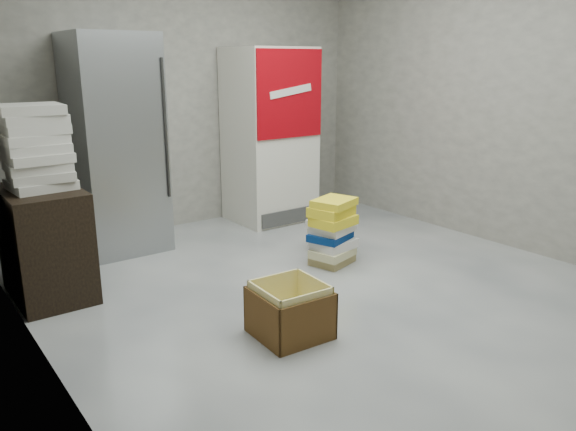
% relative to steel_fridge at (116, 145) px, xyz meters
% --- Properties ---
extents(ground, '(5.00, 5.00, 0.00)m').
position_rel_steel_fridge_xyz_m(ground, '(0.90, -2.13, -0.95)').
color(ground, '#BABAB5').
rests_on(ground, ground).
extents(room_shell, '(4.04, 5.04, 2.82)m').
position_rel_steel_fridge_xyz_m(room_shell, '(0.90, -2.13, 0.85)').
color(room_shell, '#9E9A8E').
rests_on(room_shell, ground).
extents(steel_fridge, '(0.70, 0.72, 1.90)m').
position_rel_steel_fridge_xyz_m(steel_fridge, '(0.00, 0.00, 0.00)').
color(steel_fridge, '#AFB3B8').
rests_on(steel_fridge, ground).
extents(coke_cooler, '(0.80, 0.73, 1.80)m').
position_rel_steel_fridge_xyz_m(coke_cooler, '(1.65, -0.01, -0.05)').
color(coke_cooler, silver).
rests_on(coke_cooler, ground).
extents(wood_shelf, '(0.50, 0.80, 0.80)m').
position_rel_steel_fridge_xyz_m(wood_shelf, '(-0.83, -0.73, -0.55)').
color(wood_shelf, black).
rests_on(wood_shelf, ground).
extents(supply_box_stack, '(0.45, 0.44, 0.58)m').
position_rel_steel_fridge_xyz_m(supply_box_stack, '(-0.82, -0.73, 0.14)').
color(supply_box_stack, beige).
rests_on(supply_box_stack, wood_shelf).
extents(phonebook_stack_main, '(0.44, 0.39, 0.57)m').
position_rel_steel_fridge_xyz_m(phonebook_stack_main, '(1.26, -1.48, -0.66)').
color(phonebook_stack_main, tan).
rests_on(phonebook_stack_main, ground).
extents(phonebook_stack_side, '(0.40, 0.34, 0.28)m').
position_rel_steel_fridge_xyz_m(phonebook_stack_side, '(1.50, -1.17, -0.81)').
color(phonebook_stack_side, beige).
rests_on(phonebook_stack_side, ground).
extents(cardboard_box, '(0.45, 0.45, 0.34)m').
position_rel_steel_fridge_xyz_m(cardboard_box, '(0.21, -2.29, -0.81)').
color(cardboard_box, gold).
rests_on(cardboard_box, ground).
extents(bucket_lid, '(0.41, 0.41, 0.09)m').
position_rel_steel_fridge_xyz_m(bucket_lid, '(0.53, -2.00, -0.91)').
color(bucket_lid, yellow).
rests_on(bucket_lid, ground).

